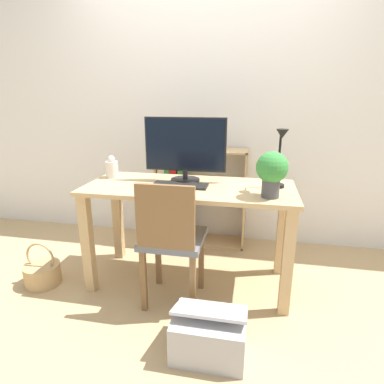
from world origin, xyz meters
TOP-DOWN VIEW (x-y plane):
  - ground_plane at (0.00, 0.00)m, footprint 10.00×10.00m
  - wall_back at (0.00, 0.88)m, footprint 8.00×0.05m
  - desk at (0.00, 0.00)m, footprint 1.47×0.63m
  - monitor at (-0.06, 0.13)m, footprint 0.60×0.21m
  - keyboard at (-0.06, -0.03)m, footprint 0.38×0.14m
  - vase at (-0.63, 0.12)m, footprint 0.09×0.09m
  - desk_lamp at (0.61, 0.03)m, footprint 0.10×0.19m
  - potted_plant at (0.55, -0.16)m, footprint 0.20×0.20m
  - chair at (-0.06, -0.30)m, footprint 0.40×0.40m
  - bookshelf at (-0.19, 0.71)m, footprint 0.83×0.28m
  - basket at (-1.08, -0.26)m, footprint 0.26×0.26m
  - storage_box at (0.25, -0.70)m, footprint 0.40×0.34m

SIDE VIEW (x-z plane):
  - ground_plane at x=0.00m, z-range 0.00..0.00m
  - basket at x=-1.08m, z-range -0.08..0.26m
  - storage_box at x=0.25m, z-range -0.02..0.27m
  - bookshelf at x=-0.19m, z-range -0.03..0.88m
  - chair at x=-0.06m, z-range 0.05..0.93m
  - desk at x=0.00m, z-range 0.23..0.99m
  - keyboard at x=-0.06m, z-range 0.76..0.77m
  - vase at x=-0.63m, z-range 0.74..0.92m
  - potted_plant at x=0.55m, z-range 0.78..1.07m
  - desk_lamp at x=0.61m, z-range 0.80..1.21m
  - monitor at x=-0.06m, z-range 0.78..1.24m
  - wall_back at x=0.00m, z-range 0.00..2.60m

